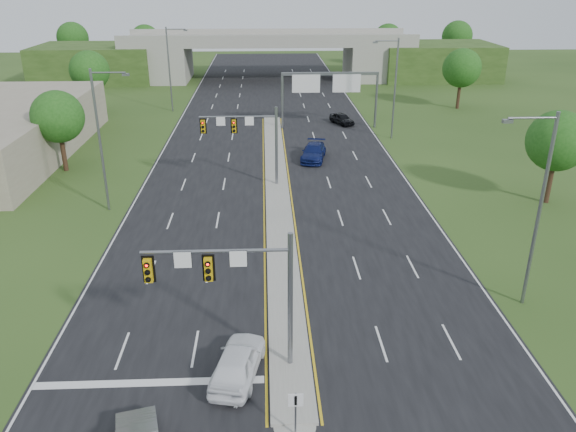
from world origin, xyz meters
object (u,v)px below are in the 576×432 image
(car_white, at_px, (238,362))
(car_far_b, at_px, (314,152))
(overpass, at_px, (269,59))
(signal_mast_far, at_px, (250,134))
(car_far_c, at_px, (342,119))
(keep_right_sign, at_px, (296,407))
(sign_gantry, at_px, (329,85))
(signal_mast_near, at_px, (239,281))

(car_white, xyz_separation_m, car_far_b, (6.35, 32.97, -0.02))
(car_far_b, bearing_deg, overpass, 106.30)
(signal_mast_far, distance_m, overpass, 55.13)
(signal_mast_far, relative_size, car_far_c, 1.76)
(car_white, relative_size, car_far_c, 1.18)
(keep_right_sign, height_order, car_white, keep_right_sign)
(sign_gantry, xyz_separation_m, car_white, (-9.14, -45.60, -4.42))
(overpass, height_order, car_far_c, overpass)
(sign_gantry, height_order, car_far_c, sign_gantry)
(car_far_b, bearing_deg, car_white, -89.27)
(car_far_b, bearing_deg, sign_gantry, 89.18)
(signal_mast_near, bearing_deg, car_far_c, 76.84)
(signal_mast_far, bearing_deg, car_far_c, 63.34)
(car_far_c, bearing_deg, car_far_b, -133.20)
(signal_mast_near, xyz_separation_m, signal_mast_far, (0.00, 25.00, 0.00))
(signal_mast_far, xyz_separation_m, car_far_c, (10.94, 21.80, -4.03))
(overpass, bearing_deg, keep_right_sign, -90.00)
(keep_right_sign, distance_m, car_white, 4.62)
(keep_right_sign, bearing_deg, car_far_c, 80.39)
(signal_mast_far, distance_m, car_far_b, 10.38)
(overpass, bearing_deg, sign_gantry, -79.21)
(signal_mast_far, relative_size, overpass, 0.09)
(overpass, height_order, car_far_b, overpass)
(keep_right_sign, xyz_separation_m, car_far_b, (3.90, 36.82, -0.72))
(signal_mast_near, xyz_separation_m, car_far_b, (6.16, 32.37, -3.93))
(signal_mast_near, distance_m, car_far_c, 48.23)
(keep_right_sign, distance_m, car_far_c, 51.99)
(signal_mast_far, height_order, car_far_c, signal_mast_far)
(keep_right_sign, relative_size, car_far_c, 0.55)
(signal_mast_far, distance_m, car_white, 25.90)
(keep_right_sign, height_order, overpass, overpass)
(signal_mast_far, xyz_separation_m, sign_gantry, (8.95, 19.99, 0.51))
(sign_gantry, distance_m, car_white, 46.71)
(signal_mast_far, distance_m, car_far_c, 24.73)
(sign_gantry, relative_size, car_white, 2.46)
(overpass, bearing_deg, car_far_b, -85.33)
(signal_mast_far, distance_m, keep_right_sign, 29.71)
(signal_mast_far, xyz_separation_m, car_white, (-0.19, -25.60, -3.90))
(car_white, height_order, car_far_c, car_white)
(signal_mast_far, distance_m, sign_gantry, 21.91)
(car_white, bearing_deg, overpass, -79.67)
(signal_mast_near, bearing_deg, signal_mast_far, 90.00)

